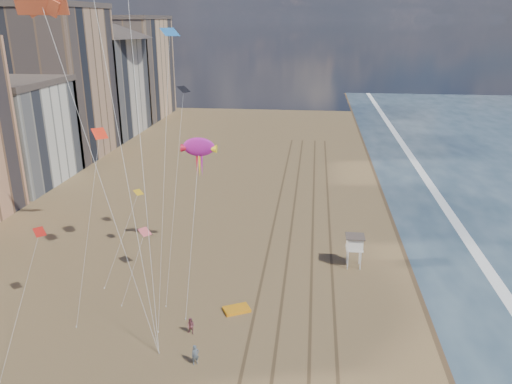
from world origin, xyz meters
TOP-DOWN VIEW (x-y plane):
  - wet_sand at (19.00, 40.00)m, footprint 260.00×260.00m
  - foam at (23.20, 40.00)m, footprint 260.00×260.00m
  - tracks at (2.55, 30.00)m, footprint 7.68×120.00m
  - buildings at (-45.73, 65.59)m, footprint 34.72×131.35m
  - lifeguard_stand at (8.56, 29.40)m, footprint 2.05×2.05m
  - grounded_kite at (-2.92, 19.10)m, footprint 2.83×2.45m
  - show_kite at (-8.48, 29.63)m, footprint 3.94×6.75m
  - kite_flyer_a at (-4.99, 11.12)m, footprint 0.74×0.69m
  - kite_flyer_b at (-6.31, 15.03)m, footprint 0.88×0.76m
  - small_kites at (-13.82, 25.02)m, footprint 13.00×15.00m

SIDE VIEW (x-z plane):
  - wet_sand at x=19.00m, z-range 0.00..0.00m
  - foam at x=23.20m, z-range 0.00..0.00m
  - tracks at x=2.55m, z-range 0.00..0.01m
  - grounded_kite at x=-2.92m, z-range 0.00..0.27m
  - kite_flyer_b at x=-6.31m, z-range 0.00..1.54m
  - kite_flyer_a at x=-4.99m, z-range 0.00..1.70m
  - lifeguard_stand at x=8.56m, z-range 1.00..4.70m
  - show_kite at x=-8.48m, z-range 4.25..21.83m
  - buildings at x=-45.73m, z-range -0.95..28.05m
  - small_kites at x=-13.82m, z-range 4.49..25.38m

